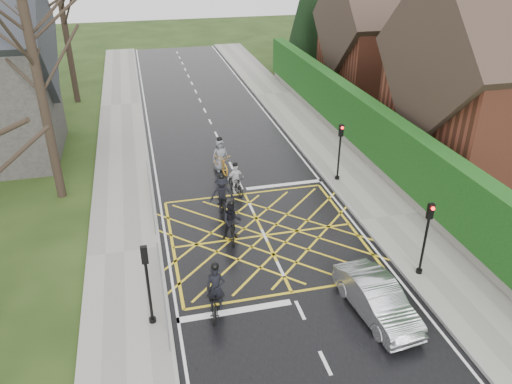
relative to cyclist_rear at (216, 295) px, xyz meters
name	(u,v)px	position (x,y,z in m)	size (l,w,h in m)	color
ground	(264,236)	(2.85, 4.27, -0.64)	(120.00, 120.00, 0.00)	black
road	(264,235)	(2.85, 4.27, -0.64)	(9.00, 80.00, 0.01)	black
sidewalk_right	(389,217)	(8.85, 4.27, -0.57)	(3.00, 80.00, 0.15)	gray
sidewalk_left	(124,253)	(-3.15, 4.27, -0.57)	(3.00, 80.00, 0.15)	gray
stone_wall	(369,157)	(10.60, 10.27, -0.29)	(0.50, 38.00, 0.70)	slate
hedge	(372,129)	(10.60, 10.27, 1.46)	(0.90, 38.00, 2.80)	#0F3910
house_far	(391,40)	(17.60, 22.27, 3.72)	(9.80, 8.80, 10.30)	brown
conifer	(308,17)	(13.60, 30.27, 4.35)	(4.60, 4.60, 10.00)	black
tree_near	(29,35)	(-6.15, 10.27, 7.27)	(9.24, 9.24, 11.44)	black
tree_far	(61,4)	(-6.45, 26.27, 6.55)	(8.40, 8.40, 10.40)	black
railing_south	(162,287)	(-1.80, 0.77, 0.14)	(0.05, 5.04, 1.03)	slate
railing_north	(150,190)	(-1.80, 8.27, 0.14)	(0.05, 6.04, 1.03)	slate
traffic_light_ne	(339,153)	(7.95, 8.47, 1.02)	(0.24, 0.31, 3.21)	black
traffic_light_se	(425,240)	(7.95, 0.07, 1.02)	(0.24, 0.31, 3.21)	black
traffic_light_sw	(148,286)	(-2.25, -0.23, 1.02)	(0.24, 0.31, 3.21)	black
cyclist_rear	(216,295)	(0.00, 0.00, 0.00)	(1.19, 2.15, 1.98)	black
cyclist_back	(232,225)	(1.43, 4.36, 0.07)	(0.92, 1.93, 1.88)	black
cyclist_mid	(222,198)	(1.46, 6.80, 0.07)	(1.20, 2.06, 1.96)	black
cyclist_front	(236,182)	(2.45, 8.49, -0.02)	(0.97, 1.75, 1.69)	black
cyclist_lead	(220,159)	(2.16, 11.28, 0.05)	(1.11, 2.16, 2.00)	#C08017
car	(377,299)	(5.36, -1.51, 0.01)	(1.39, 3.98, 1.31)	#ACAEB3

